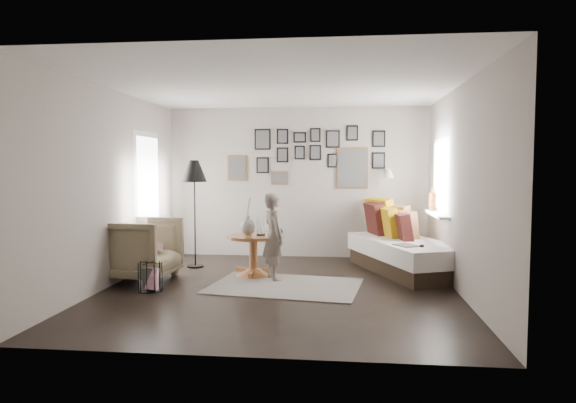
# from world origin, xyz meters

# --- Properties ---
(ground) EXTENTS (4.80, 4.80, 0.00)m
(ground) POSITION_xyz_m (0.00, 0.00, 0.00)
(ground) COLOR black
(ground) RESTS_ON ground
(wall_back) EXTENTS (4.50, 0.00, 4.50)m
(wall_back) POSITION_xyz_m (0.00, 2.40, 1.30)
(wall_back) COLOR #A2988E
(wall_back) RESTS_ON ground
(wall_front) EXTENTS (4.50, 0.00, 4.50)m
(wall_front) POSITION_xyz_m (0.00, -2.40, 1.30)
(wall_front) COLOR #A2988E
(wall_front) RESTS_ON ground
(wall_left) EXTENTS (0.00, 4.80, 4.80)m
(wall_left) POSITION_xyz_m (-2.25, 0.00, 1.30)
(wall_left) COLOR #A2988E
(wall_left) RESTS_ON ground
(wall_right) EXTENTS (0.00, 4.80, 4.80)m
(wall_right) POSITION_xyz_m (2.25, 0.00, 1.30)
(wall_right) COLOR #A2988E
(wall_right) RESTS_ON ground
(ceiling) EXTENTS (4.80, 4.80, 0.00)m
(ceiling) POSITION_xyz_m (0.00, 0.00, 2.60)
(ceiling) COLOR white
(ceiling) RESTS_ON wall_back
(door_left) EXTENTS (0.00, 2.14, 2.14)m
(door_left) POSITION_xyz_m (-2.23, 1.20, 1.05)
(door_left) COLOR white
(door_left) RESTS_ON wall_left
(window_right) EXTENTS (0.15, 1.32, 1.30)m
(window_right) POSITION_xyz_m (2.18, 1.34, 0.93)
(window_right) COLOR white
(window_right) RESTS_ON wall_right
(gallery_wall) EXTENTS (2.74, 0.03, 1.08)m
(gallery_wall) POSITION_xyz_m (0.29, 2.38, 1.74)
(gallery_wall) COLOR brown
(gallery_wall) RESTS_ON wall_back
(wall_sconce) EXTENTS (0.18, 0.36, 0.16)m
(wall_sconce) POSITION_xyz_m (1.55, 2.13, 1.46)
(wall_sconce) COLOR white
(wall_sconce) RESTS_ON wall_back
(rug) EXTENTS (2.10, 1.61, 0.01)m
(rug) POSITION_xyz_m (0.05, 0.14, 0.01)
(rug) COLOR #BFB5A7
(rug) RESTS_ON ground
(pedestal_table) EXTENTS (0.75, 0.75, 0.59)m
(pedestal_table) POSITION_xyz_m (-0.48, 0.73, 0.27)
(pedestal_table) COLOR brown
(pedestal_table) RESTS_ON ground
(vase) EXTENTS (0.22, 0.22, 0.54)m
(vase) POSITION_xyz_m (-0.56, 0.75, 0.76)
(vase) COLOR black
(vase) RESTS_ON pedestal_table
(candles) EXTENTS (0.13, 0.13, 0.28)m
(candles) POSITION_xyz_m (-0.37, 0.73, 0.73)
(candles) COLOR black
(candles) RESTS_ON pedestal_table
(daybed) EXTENTS (1.67, 2.33, 1.06)m
(daybed) POSITION_xyz_m (1.72, 1.29, 0.34)
(daybed) COLOR black
(daybed) RESTS_ON ground
(magazine_on_daybed) EXTENTS (0.38, 0.40, 0.02)m
(magazine_on_daybed) POSITION_xyz_m (1.67, 0.64, 0.50)
(magazine_on_daybed) COLOR black
(magazine_on_daybed) RESTS_ON daybed
(armchair) EXTENTS (1.04, 1.02, 0.87)m
(armchair) POSITION_xyz_m (-2.00, 0.29, 0.44)
(armchair) COLOR #6F654B
(armchair) RESTS_ON ground
(armchair_cushion) EXTENTS (0.44, 0.45, 0.18)m
(armchair_cushion) POSITION_xyz_m (-1.97, 0.34, 0.48)
(armchair_cushion) COLOR white
(armchair_cushion) RESTS_ON armchair
(floor_lamp) EXTENTS (0.39, 0.39, 1.68)m
(floor_lamp) POSITION_xyz_m (-1.50, 1.26, 1.45)
(floor_lamp) COLOR black
(floor_lamp) RESTS_ON ground
(magazine_basket) EXTENTS (0.35, 0.35, 0.36)m
(magazine_basket) POSITION_xyz_m (-1.62, -0.30, 0.18)
(magazine_basket) COLOR black
(magazine_basket) RESTS_ON ground
(demijohn_large) EXTENTS (0.35, 0.35, 0.52)m
(demijohn_large) POSITION_xyz_m (1.87, 0.54, 0.20)
(demijohn_large) COLOR black
(demijohn_large) RESTS_ON ground
(demijohn_small) EXTENTS (0.31, 0.31, 0.48)m
(demijohn_small) POSITION_xyz_m (2.00, 0.42, 0.18)
(demijohn_small) COLOR black
(demijohn_small) RESTS_ON ground
(child) EXTENTS (0.47, 0.53, 1.22)m
(child) POSITION_xyz_m (-0.16, 0.52, 0.61)
(child) COLOR #665950
(child) RESTS_ON ground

